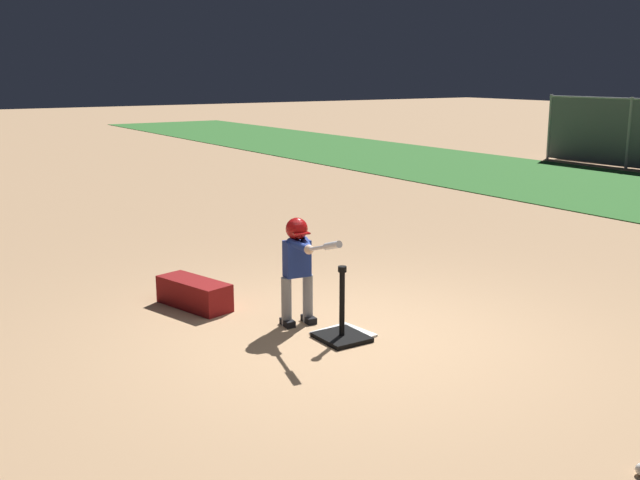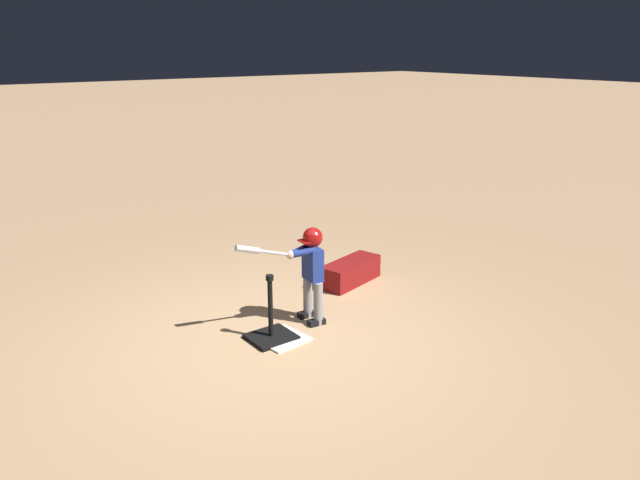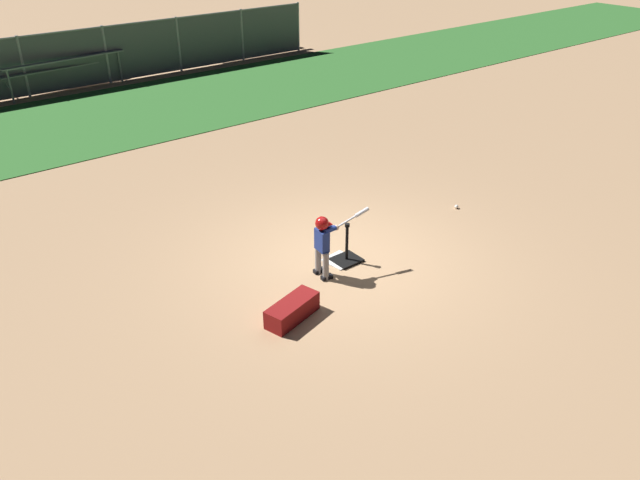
{
  "view_description": "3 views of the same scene",
  "coord_description": "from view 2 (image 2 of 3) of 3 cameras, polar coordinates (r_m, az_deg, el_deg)",
  "views": [
    {
      "loc": [
        5.14,
        -3.7,
        2.33
      ],
      "look_at": [
        -0.21,
        -0.2,
        0.88
      ],
      "focal_mm": 42.0,
      "sensor_mm": 36.0,
      "label": 1
    },
    {
      "loc": [
        2.93,
        4.65,
        2.78
      ],
      "look_at": [
        -0.65,
        -0.15,
        0.89
      ],
      "focal_mm": 35.0,
      "sensor_mm": 36.0,
      "label": 2
    },
    {
      "loc": [
        -5.65,
        -6.54,
        5.15
      ],
      "look_at": [
        -0.54,
        -0.08,
        0.56
      ],
      "focal_mm": 35.0,
      "sensor_mm": 36.0,
      "label": 3
    }
  ],
  "objects": [
    {
      "name": "ground_plane",
      "position": [
        6.16,
        -4.05,
        -9.36
      ],
      "size": [
        90.0,
        90.0,
        0.0
      ],
      "primitive_type": "plane",
      "color": "tan"
    },
    {
      "name": "home_plate",
      "position": [
        6.22,
        -3.54,
        -8.98
      ],
      "size": [
        0.49,
        0.49,
        0.02
      ],
      "primitive_type": "cube",
      "rotation": [
        0.0,
        0.0,
        0.11
      ],
      "color": "white",
      "rests_on": "ground_plane"
    },
    {
      "name": "batting_tee",
      "position": [
        6.2,
        -4.5,
        -8.26
      ],
      "size": [
        0.43,
        0.39,
        0.67
      ],
      "color": "black",
      "rests_on": "ground_plane"
    },
    {
      "name": "batter_child",
      "position": [
        6.35,
        -0.97,
        -2.19
      ],
      "size": [
        0.94,
        0.33,
        1.02
      ],
      "color": "gray",
      "rests_on": "ground_plane"
    },
    {
      "name": "equipment_bag",
      "position": [
        7.57,
        2.8,
        -2.93
      ],
      "size": [
        0.89,
        0.52,
        0.28
      ],
      "primitive_type": "cube",
      "rotation": [
        0.0,
        0.0,
        0.26
      ],
      "color": "maroon",
      "rests_on": "ground_plane"
    }
  ]
}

